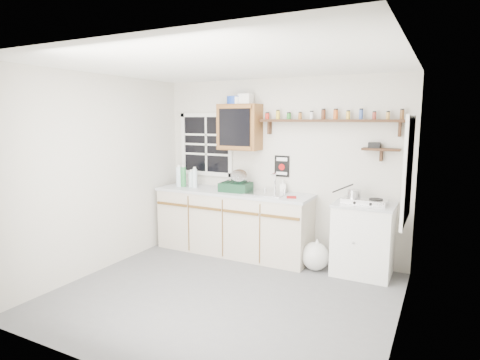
% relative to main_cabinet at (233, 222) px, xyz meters
% --- Properties ---
extents(room, '(3.64, 3.24, 2.54)m').
position_rel_main_cabinet_xyz_m(room, '(0.58, -1.30, 0.79)').
color(room, '#58585B').
rests_on(room, ground).
extents(main_cabinet, '(2.31, 0.63, 0.92)m').
position_rel_main_cabinet_xyz_m(main_cabinet, '(0.00, 0.00, 0.00)').
color(main_cabinet, '#C1B5A0').
rests_on(main_cabinet, floor).
extents(right_cabinet, '(0.73, 0.57, 0.91)m').
position_rel_main_cabinet_xyz_m(right_cabinet, '(1.83, 0.03, -0.01)').
color(right_cabinet, silver).
rests_on(right_cabinet, floor).
extents(sink, '(0.52, 0.44, 0.29)m').
position_rel_main_cabinet_xyz_m(sink, '(0.54, 0.01, 0.47)').
color(sink, '#BCBCC1').
rests_on(sink, main_cabinet).
extents(upper_cabinet, '(0.60, 0.32, 0.65)m').
position_rel_main_cabinet_xyz_m(upper_cabinet, '(0.03, 0.14, 1.36)').
color(upper_cabinet, brown).
rests_on(upper_cabinet, wall_back).
extents(upper_cabinet_clutter, '(0.37, 0.24, 0.14)m').
position_rel_main_cabinet_xyz_m(upper_cabinet_clutter, '(0.02, 0.14, 1.75)').
color(upper_cabinet_clutter, '#18389C').
rests_on(upper_cabinet_clutter, upper_cabinet).
extents(spice_shelf, '(1.91, 0.18, 0.34)m').
position_rel_main_cabinet_xyz_m(spice_shelf, '(1.30, 0.21, 1.47)').
color(spice_shelf, black).
rests_on(spice_shelf, wall_back).
extents(secondary_shelf, '(0.45, 0.16, 0.24)m').
position_rel_main_cabinet_xyz_m(secondary_shelf, '(1.94, 0.22, 1.12)').
color(secondary_shelf, black).
rests_on(secondary_shelf, wall_back).
extents(warning_sign, '(0.22, 0.02, 0.30)m').
position_rel_main_cabinet_xyz_m(warning_sign, '(0.63, 0.29, 0.82)').
color(warning_sign, black).
rests_on(warning_sign, wall_back).
extents(window_back, '(0.93, 0.03, 0.98)m').
position_rel_main_cabinet_xyz_m(window_back, '(-0.62, 0.29, 1.09)').
color(window_back, black).
rests_on(window_back, wall_back).
extents(window_right, '(0.03, 0.78, 1.08)m').
position_rel_main_cabinet_xyz_m(window_right, '(2.37, -0.75, 0.99)').
color(window_right, black).
rests_on(window_right, wall_back).
extents(water_bottles, '(0.37, 0.12, 0.33)m').
position_rel_main_cabinet_xyz_m(water_bottles, '(-0.79, -0.02, 0.60)').
color(water_bottles, silver).
rests_on(water_bottles, main_cabinet).
extents(dish_rack, '(0.44, 0.34, 0.32)m').
position_rel_main_cabinet_xyz_m(dish_rack, '(0.07, -0.01, 0.56)').
color(dish_rack, '#10321E').
rests_on(dish_rack, main_cabinet).
extents(soap_bottle, '(0.11, 0.11, 0.19)m').
position_rel_main_cabinet_xyz_m(soap_bottle, '(0.68, 0.21, 0.55)').
color(soap_bottle, white).
rests_on(soap_bottle, main_cabinet).
extents(rag, '(0.16, 0.15, 0.02)m').
position_rel_main_cabinet_xyz_m(rag, '(0.92, -0.09, 0.47)').
color(rag, maroon).
rests_on(rag, main_cabinet).
extents(hotplate, '(0.54, 0.30, 0.08)m').
position_rel_main_cabinet_xyz_m(hotplate, '(1.84, 0.01, 0.48)').
color(hotplate, '#BCBCC1').
rests_on(hotplate, right_cabinet).
extents(saucepan, '(0.39, 0.24, 0.17)m').
position_rel_main_cabinet_xyz_m(saucepan, '(1.70, 0.01, 0.57)').
color(saucepan, '#BCBCC1').
rests_on(saucepan, hotplate).
extents(trash_bag, '(0.39, 0.35, 0.44)m').
position_rel_main_cabinet_xyz_m(trash_bag, '(1.27, -0.11, -0.27)').
color(trash_bag, silver).
rests_on(trash_bag, floor).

